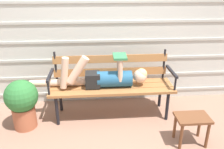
% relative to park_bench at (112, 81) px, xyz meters
% --- Properties ---
extents(ground_plane, '(12.00, 12.00, 0.00)m').
position_rel_park_bench_xyz_m(ground_plane, '(0.00, -0.15, -0.51)').
color(ground_plane, '#936B56').
extents(house_siding, '(4.45, 0.08, 2.28)m').
position_rel_park_bench_xyz_m(house_siding, '(0.00, 0.44, 0.63)').
color(house_siding, beige).
rests_on(house_siding, ground).
extents(park_bench, '(1.74, 0.50, 0.92)m').
position_rel_park_bench_xyz_m(park_bench, '(0.00, 0.00, 0.00)').
color(park_bench, '#9E6638').
rests_on(park_bench, ground).
extents(reclining_person, '(1.64, 0.25, 0.49)m').
position_rel_park_bench_xyz_m(reclining_person, '(-0.11, -0.07, 0.10)').
color(reclining_person, '#23567A').
extents(footstool, '(0.40, 0.27, 0.37)m').
position_rel_park_bench_xyz_m(footstool, '(0.90, -0.77, -0.22)').
color(footstool, brown).
rests_on(footstool, ground).
extents(potted_plant, '(0.43, 0.43, 0.68)m').
position_rel_park_bench_xyz_m(potted_plant, '(-1.20, -0.27, -0.12)').
color(potted_plant, '#AD5B3D').
rests_on(potted_plant, ground).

